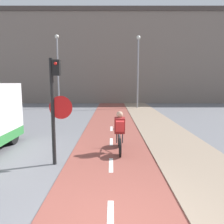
% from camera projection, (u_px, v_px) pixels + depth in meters
% --- Properties ---
extents(building_row_background, '(60.00, 5.20, 10.49)m').
position_uv_depth(building_row_background, '(112.00, 58.00, 26.52)').
color(building_row_background, slate).
rests_on(building_row_background, ground_plane).
extents(traffic_light_pole, '(0.67, 0.25, 3.10)m').
position_uv_depth(traffic_light_pole, '(56.00, 100.00, 6.26)').
color(traffic_light_pole, black).
rests_on(traffic_light_pole, ground_plane).
extents(street_lamp_far, '(0.36, 0.36, 6.65)m').
position_uv_depth(street_lamp_far, '(58.00, 64.00, 19.94)').
color(street_lamp_far, gray).
rests_on(street_lamp_far, ground_plane).
extents(street_lamp_sidewalk, '(0.36, 0.36, 6.54)m').
position_uv_depth(street_lamp_sidewalk, '(139.00, 64.00, 19.80)').
color(street_lamp_sidewalk, gray).
rests_on(street_lamp_sidewalk, ground_plane).
extents(cyclist_near, '(0.46, 1.70, 1.44)m').
position_uv_depth(cyclist_near, '(120.00, 133.00, 7.54)').
color(cyclist_near, black).
rests_on(cyclist_near, ground_plane).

